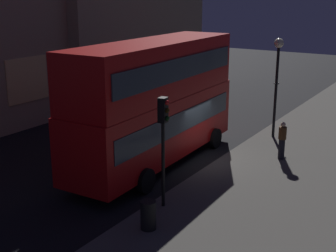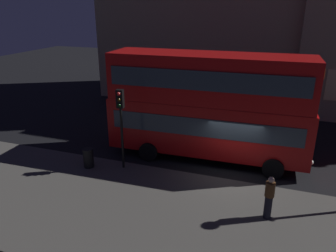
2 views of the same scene
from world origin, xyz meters
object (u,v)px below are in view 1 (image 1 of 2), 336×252
pedestrian (282,140)px  litter_bin (148,215)px  double_decker_bus (155,98)px  traffic_light_near_kerb (163,129)px  street_lamp (277,67)px  traffic_light_far_side (207,63)px

pedestrian → litter_bin: 8.61m
double_decker_bus → pedestrian: double_decker_bus is taller
double_decker_bus → litter_bin: bearing=-150.0°
double_decker_bus → traffic_light_near_kerb: size_ratio=2.61×
traffic_light_near_kerb → street_lamp: (9.88, -0.35, 0.83)m
pedestrian → litter_bin: (-8.49, 1.36, -0.41)m
double_decker_bus → street_lamp: bearing=-27.2°
double_decker_bus → litter_bin: size_ratio=10.79×
traffic_light_far_side → street_lamp: (-4.47, -6.30, 0.87)m
traffic_light_far_side → pedestrian: 10.98m
traffic_light_near_kerb → pedestrian: size_ratio=2.29×
traffic_light_far_side → litter_bin: 17.39m
traffic_light_near_kerb → street_lamp: bearing=-8.3°
double_decker_bus → street_lamp: size_ratio=2.02×
traffic_light_far_side → traffic_light_near_kerb: bearing=22.0°
street_lamp → litter_bin: (-11.52, -0.13, -3.16)m
traffic_light_near_kerb → traffic_light_far_side: bearing=16.2°
double_decker_bus → pedestrian: 5.99m
traffic_light_near_kerb → street_lamp: 9.92m
pedestrian → double_decker_bus: bearing=33.7°
double_decker_bus → traffic_light_near_kerb: (-3.48, -2.69, -0.07)m
pedestrian → litter_bin: size_ratio=1.81×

